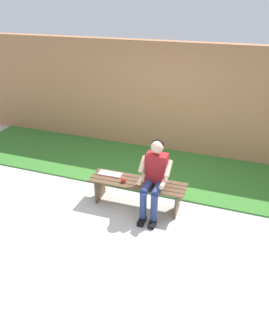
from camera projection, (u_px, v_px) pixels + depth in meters
name	position (u px, v px, depth m)	size (l,w,h in m)	color
ground_plane	(52.00, 228.00, 4.82)	(10.00, 7.00, 0.04)	beige
grass_strip	(157.00, 168.00, 6.39)	(9.00, 1.91, 0.03)	#387A2D
brick_wall	(151.00, 97.00, 6.80)	(9.50, 0.24, 2.40)	#B27A51
bench_near	(137.00, 188.00, 5.14)	(1.65, 0.48, 0.48)	brown
person_seated	(154.00, 176.00, 4.79)	(0.50, 0.69, 1.28)	maroon
apple	(123.00, 180.00, 5.04)	(0.09, 0.09, 0.09)	red
book_open	(110.00, 174.00, 5.28)	(0.42, 0.17, 0.02)	white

